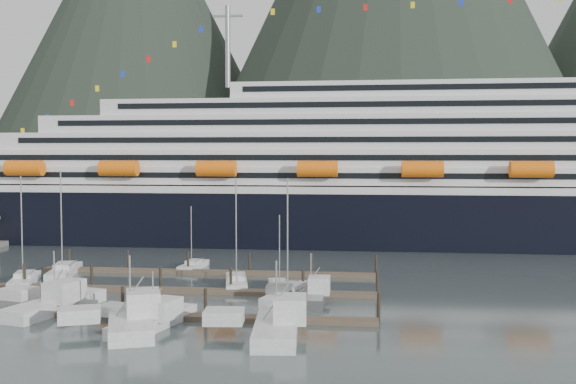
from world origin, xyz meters
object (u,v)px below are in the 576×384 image
sailboat_d (292,295)px  trawler_d (275,325)px  trawler_e (310,295)px  cruise_ship (432,180)px  trawler_c (152,319)px  sailboat_h (279,287)px  sailboat_c (236,283)px  sailboat_e (64,272)px  trawler_a (54,303)px  sailboat_a (24,281)px  trawler_b (129,320)px  sailboat_f (193,266)px

sailboat_d → trawler_d: size_ratio=1.11×
sailboat_d → trawler_e: sailboat_d is taller
sailboat_d → trawler_d: (0.28, -16.32, 0.53)m
cruise_ship → trawler_e: cruise_ship is taller
trawler_c → trawler_d: (12.42, -1.40, 0.15)m
sailboat_d → sailboat_h: (-2.10, 4.48, -0.05)m
sailboat_c → sailboat_e: sailboat_e is taller
trawler_a → trawler_c: size_ratio=1.10×
cruise_ship → sailboat_a: cruise_ship is taller
sailboat_a → trawler_c: sailboat_a is taller
trawler_a → trawler_c: trawler_a is taller
sailboat_e → trawler_b: 34.04m
sailboat_a → trawler_d: size_ratio=1.10×
sailboat_c → sailboat_e: bearing=67.2°
sailboat_e → sailboat_f: (16.78, 7.28, -0.06)m
sailboat_d → sailboat_a: bearing=99.5°
trawler_d → sailboat_e: bearing=45.6°
sailboat_h → trawler_d: (2.38, -20.80, 0.58)m
sailboat_d → sailboat_f: (-16.89, 18.69, -0.05)m
sailboat_c → sailboat_d: bearing=-141.7°
trawler_c → sailboat_a: bearing=65.5°
sailboat_f → trawler_d: bearing=-147.8°
sailboat_c → sailboat_f: bearing=24.2°
sailboat_h → trawler_a: size_ratio=0.72×
sailboat_h → trawler_e: (4.44, -6.38, 0.44)m
cruise_ship → trawler_c: bearing=-115.9°
trawler_c → trawler_e: size_ratio=1.28×
cruise_ship → trawler_a: (-46.03, -63.27, -11.12)m
sailboat_e → trawler_b: (19.69, -27.76, 0.55)m
sailboat_h → trawler_e: size_ratio=1.02×
trawler_b → trawler_d: 14.26m
sailboat_d → trawler_a: sailboat_d is taller
trawler_b → trawler_e: trawler_b is taller
trawler_c → cruise_ship: bearing=-11.1°
cruise_ship → sailboat_c: cruise_ship is taller
sailboat_c → trawler_e: bearing=-141.6°
sailboat_e → cruise_ship: bearing=-65.1°
sailboat_e → sailboat_h: size_ratio=1.55×
sailboat_a → sailboat_f: size_ratio=1.51×
sailboat_e → sailboat_f: 18.29m
sailboat_a → trawler_d: bearing=-138.0°
sailboat_h → sailboat_d: bearing=-166.6°
sailboat_h → trawler_c: sailboat_h is taller
cruise_ship → sailboat_e: bearing=-142.4°
sailboat_e → trawler_b: bearing=-157.3°
sailboat_f → trawler_e: 28.17m
sailboat_a → sailboat_h: bearing=-108.2°
sailboat_a → sailboat_f: sailboat_a is taller
sailboat_c → trawler_c: bearing=156.9°
sailboat_f → trawler_a: size_ratio=0.71×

